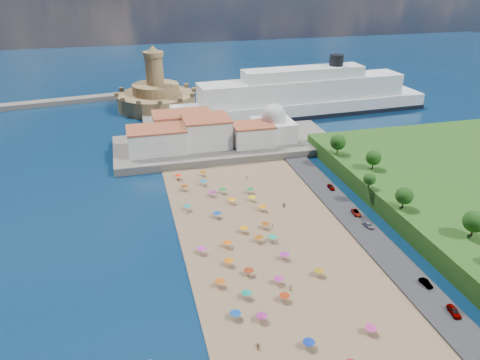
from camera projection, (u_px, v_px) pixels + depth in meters
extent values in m
plane|color=#071938|center=(249.00, 246.00, 127.77)|extent=(700.00, 700.00, 0.00)
cube|color=#59544C|center=(225.00, 145.00, 193.37)|extent=(90.00, 36.00, 3.00)
cube|color=#59544C|center=(163.00, 124.00, 219.22)|extent=(18.00, 70.00, 2.40)
cube|color=silver|center=(157.00, 140.00, 181.01)|extent=(22.00, 14.00, 9.00)
cube|color=silver|center=(207.00, 132.00, 186.83)|extent=(18.00, 16.00, 11.00)
cube|color=silver|center=(253.00, 135.00, 188.01)|extent=(16.00, 12.00, 8.00)
cube|color=silver|center=(183.00, 126.00, 195.77)|extent=(24.00, 14.00, 10.00)
cube|color=silver|center=(273.00, 130.00, 193.77)|extent=(16.00, 16.00, 8.00)
sphere|color=silver|center=(274.00, 116.00, 191.22)|extent=(10.00, 10.00, 10.00)
cylinder|color=silver|center=(274.00, 107.00, 189.60)|extent=(1.20, 1.20, 1.60)
cylinder|color=#A38551|center=(157.00, 101.00, 244.32)|extent=(40.00, 40.00, 8.00)
cylinder|color=#A38551|center=(156.00, 89.00, 241.56)|extent=(24.00, 24.00, 5.00)
cylinder|color=#A38551|center=(154.00, 70.00, 237.51)|extent=(9.00, 9.00, 14.00)
cylinder|color=#A38551|center=(153.00, 54.00, 234.02)|extent=(10.40, 10.40, 2.40)
cone|color=#A38551|center=(153.00, 48.00, 232.87)|extent=(6.00, 6.00, 3.00)
cube|color=black|center=(301.00, 112.00, 236.35)|extent=(132.28, 26.07, 2.11)
cube|color=white|center=(302.00, 107.00, 235.14)|extent=(131.26, 25.62, 7.83)
cube|color=white|center=(303.00, 89.00, 231.25)|extent=(105.02, 20.85, 10.44)
cube|color=white|center=(304.00, 73.00, 227.92)|extent=(61.42, 15.20, 5.22)
cylinder|color=black|center=(337.00, 60.00, 230.36)|extent=(6.96, 6.96, 5.22)
cylinder|color=gray|center=(178.00, 177.00, 165.42)|extent=(0.07, 0.07, 2.00)
cone|color=#FB290B|center=(178.00, 175.00, 165.04)|extent=(2.50, 2.50, 0.60)
cylinder|color=gray|center=(259.00, 239.00, 128.48)|extent=(0.07, 0.07, 2.00)
cone|color=#994D0D|center=(259.00, 236.00, 128.09)|extent=(2.50, 2.50, 0.60)
cylinder|color=gray|center=(285.00, 256.00, 121.02)|extent=(0.07, 0.07, 2.00)
cone|color=#A82494|center=(285.00, 253.00, 120.64)|extent=(2.50, 2.50, 0.60)
cylinder|color=gray|center=(249.00, 272.00, 114.82)|extent=(0.07, 0.07, 2.00)
cone|color=#992D0D|center=(249.00, 269.00, 114.44)|extent=(2.50, 2.50, 0.60)
cylinder|color=gray|center=(204.00, 183.00, 161.04)|extent=(0.07, 0.07, 2.00)
cone|color=#1178A0|center=(203.00, 180.00, 160.66)|extent=(2.50, 2.50, 0.60)
cylinder|color=gray|center=(263.00, 208.00, 144.52)|extent=(0.07, 0.07, 2.00)
cone|color=orange|center=(263.00, 206.00, 144.14)|extent=(2.50, 2.50, 0.60)
cylinder|color=gray|center=(266.00, 225.00, 135.08)|extent=(0.07, 0.07, 2.00)
cone|color=#8F440D|center=(266.00, 223.00, 134.70)|extent=(2.50, 2.50, 0.60)
cylinder|color=gray|center=(250.00, 191.00, 155.46)|extent=(0.07, 0.07, 2.00)
cone|color=#167C3A|center=(250.00, 188.00, 155.08)|extent=(2.50, 2.50, 0.60)
cylinder|color=gray|center=(220.00, 283.00, 110.95)|extent=(0.07, 0.07, 2.00)
cone|color=#CD5310|center=(220.00, 280.00, 110.57)|extent=(2.50, 2.50, 0.60)
cylinder|color=gray|center=(203.00, 173.00, 168.20)|extent=(0.07, 0.07, 2.00)
cone|color=#94500D|center=(203.00, 171.00, 167.82)|extent=(2.50, 2.50, 0.60)
cylinder|color=gray|center=(236.00, 315.00, 100.91)|extent=(0.07, 0.07, 2.00)
cone|color=#0C4BA1|center=(236.00, 312.00, 100.52)|extent=(2.50, 2.50, 0.60)
cylinder|color=gray|center=(319.00, 273.00, 114.68)|extent=(0.07, 0.07, 2.00)
cone|color=#9C740E|center=(319.00, 270.00, 114.29)|extent=(2.50, 2.50, 0.60)
cylinder|color=gray|center=(279.00, 281.00, 111.82)|extent=(0.07, 0.07, 2.00)
cone|color=#BA278A|center=(279.00, 277.00, 111.44)|extent=(2.50, 2.50, 0.60)
cylinder|color=gray|center=(371.00, 330.00, 96.90)|extent=(0.07, 0.07, 2.00)
cone|color=#C92B86|center=(371.00, 327.00, 96.51)|extent=(2.50, 2.50, 0.60)
cylinder|color=gray|center=(184.00, 188.00, 157.48)|extent=(0.07, 0.07, 2.00)
cone|color=#82350B|center=(184.00, 185.00, 157.10)|extent=(2.50, 2.50, 0.60)
cylinder|color=gray|center=(217.00, 215.00, 140.73)|extent=(0.07, 0.07, 2.00)
cone|color=#0D42AC|center=(217.00, 212.00, 140.35)|extent=(2.50, 2.50, 0.60)
cylinder|color=gray|center=(252.00, 199.00, 150.32)|extent=(0.07, 0.07, 2.00)
cone|color=yellow|center=(252.00, 196.00, 149.93)|extent=(2.50, 2.50, 0.60)
cylinder|color=gray|center=(284.00, 297.00, 106.24)|extent=(0.07, 0.07, 2.00)
cone|color=#AC2B0D|center=(285.00, 294.00, 105.85)|extent=(2.50, 2.50, 0.60)
cylinder|color=gray|center=(309.00, 344.00, 93.29)|extent=(0.07, 0.07, 2.00)
cone|color=#0C2C9D|center=(309.00, 341.00, 92.91)|extent=(2.50, 2.50, 0.60)
cylinder|color=gray|center=(223.00, 191.00, 155.41)|extent=(0.07, 0.07, 2.00)
cone|color=#167E25|center=(223.00, 188.00, 155.02)|extent=(2.50, 2.50, 0.60)
cylinder|color=gray|center=(247.00, 295.00, 107.06)|extent=(0.07, 0.07, 2.00)
cone|color=#0D7F6B|center=(247.00, 292.00, 106.67)|extent=(2.50, 2.50, 0.60)
cylinder|color=gray|center=(228.00, 244.00, 126.19)|extent=(0.07, 0.07, 2.00)
cone|color=orange|center=(227.00, 241.00, 125.80)|extent=(2.50, 2.50, 0.60)
cylinder|color=gray|center=(187.00, 208.00, 144.82)|extent=(0.07, 0.07, 2.00)
cone|color=#0F8E8F|center=(187.00, 205.00, 144.43)|extent=(2.50, 2.50, 0.60)
cylinder|color=gray|center=(229.00, 262.00, 118.53)|extent=(0.07, 0.07, 2.00)
cone|color=orange|center=(229.00, 259.00, 118.14)|extent=(2.50, 2.50, 0.60)
cylinder|color=gray|center=(232.00, 201.00, 148.75)|extent=(0.07, 0.07, 2.00)
cone|color=#FFA00D|center=(232.00, 199.00, 148.36)|extent=(2.50, 2.50, 0.60)
cylinder|color=gray|center=(262.00, 318.00, 100.22)|extent=(0.07, 0.07, 2.00)
cone|color=#9C2175|center=(262.00, 314.00, 99.84)|extent=(2.50, 2.50, 0.60)
cylinder|color=gray|center=(244.00, 230.00, 133.00)|extent=(0.07, 0.07, 2.00)
cone|color=orange|center=(244.00, 227.00, 132.61)|extent=(2.50, 2.50, 0.60)
cylinder|color=gray|center=(202.00, 250.00, 123.47)|extent=(0.07, 0.07, 2.00)
cone|color=#BD28AB|center=(201.00, 247.00, 123.09)|extent=(2.50, 2.50, 0.60)
cylinder|color=gray|center=(273.00, 239.00, 128.68)|extent=(0.07, 0.07, 2.00)
cone|color=#109B7E|center=(273.00, 236.00, 128.30)|extent=(2.50, 2.50, 0.60)
cylinder|color=gray|center=(212.00, 194.00, 153.41)|extent=(0.07, 0.07, 2.00)
cone|color=#A92488|center=(212.00, 191.00, 153.03)|extent=(2.50, 2.50, 0.60)
imported|color=tan|center=(247.00, 178.00, 164.85)|extent=(1.40, 1.27, 1.88)
imported|color=tan|center=(284.00, 205.00, 146.48)|extent=(1.73, 1.42, 1.86)
imported|color=tan|center=(291.00, 287.00, 109.71)|extent=(0.91, 1.06, 1.83)
imported|color=tan|center=(258.00, 346.00, 93.05)|extent=(1.66, 1.23, 1.74)
imported|color=tan|center=(178.00, 180.00, 163.22)|extent=(1.18, 0.91, 1.87)
imported|color=tan|center=(273.00, 225.00, 135.75)|extent=(0.67, 0.57, 1.56)
imported|color=tan|center=(186.00, 213.00, 141.82)|extent=(1.32, 0.97, 1.82)
imported|color=gray|center=(454.00, 311.00, 101.80)|extent=(2.35, 4.47, 1.45)
imported|color=gray|center=(331.00, 187.00, 157.78)|extent=(1.72, 3.99, 1.34)
imported|color=gray|center=(426.00, 283.00, 110.84)|extent=(1.65, 3.91, 1.26)
imported|color=gray|center=(356.00, 212.00, 141.90)|extent=(2.49, 4.58, 1.22)
imported|color=gray|center=(369.00, 225.00, 135.20)|extent=(2.26, 4.31, 1.19)
cylinder|color=#382314|center=(472.00, 231.00, 120.12)|extent=(0.50, 0.50, 3.22)
sphere|color=#14380F|center=(475.00, 221.00, 118.89)|extent=(5.80, 5.80, 5.80)
cylinder|color=#382314|center=(403.00, 204.00, 134.14)|extent=(0.50, 0.50, 2.85)
sphere|color=#14380F|center=(404.00, 196.00, 133.05)|extent=(5.14, 5.14, 5.14)
cylinder|color=#382314|center=(369.00, 185.00, 146.15)|extent=(0.50, 0.50, 2.22)
sphere|color=#14380F|center=(370.00, 179.00, 145.30)|extent=(3.99, 3.99, 3.99)
cylinder|color=#382314|center=(373.00, 165.00, 159.59)|extent=(0.50, 0.50, 2.93)
sphere|color=#14380F|center=(374.00, 158.00, 158.47)|extent=(5.27, 5.27, 5.27)
cylinder|color=#382314|center=(337.00, 149.00, 172.00)|extent=(0.50, 0.50, 3.24)
sphere|color=#14380F|center=(338.00, 142.00, 170.76)|extent=(5.82, 5.82, 5.82)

